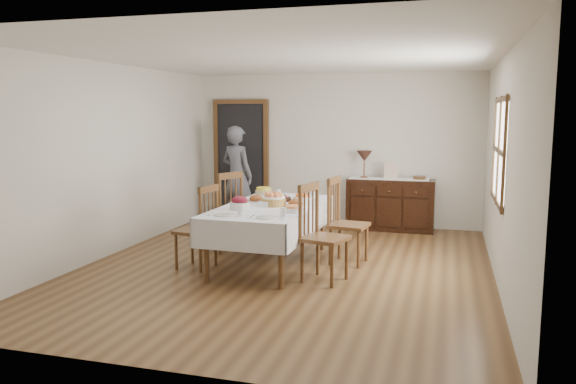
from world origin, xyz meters
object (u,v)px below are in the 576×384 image
(chair_right_near, at_px, (320,232))
(sideboard, at_px, (390,204))
(chair_right_far, at_px, (345,220))
(table_lamp, at_px, (364,157))
(person, at_px, (237,172))
(chair_left_far, at_px, (224,211))
(dining_table, at_px, (271,212))
(chair_left_near, at_px, (199,226))

(chair_right_near, distance_m, sideboard, 3.16)
(chair_right_far, bearing_deg, sideboard, -1.68)
(table_lamp, bearing_deg, chair_right_far, -87.78)
(chair_right_near, distance_m, person, 3.59)
(person, bearing_deg, chair_left_far, 125.71)
(table_lamp, bearing_deg, person, -173.21)
(dining_table, xyz_separation_m, sideboard, (1.25, 2.61, -0.25))
(sideboard, height_order, table_lamp, table_lamp)
(person, relative_size, table_lamp, 3.98)
(chair_left_near, bearing_deg, dining_table, 125.98)
(chair_right_near, bearing_deg, chair_right_far, 6.39)
(chair_left_far, distance_m, sideboard, 2.98)
(dining_table, relative_size, chair_left_far, 2.01)
(sideboard, bearing_deg, table_lamp, 179.36)
(chair_right_far, distance_m, person, 3.05)
(chair_right_near, relative_size, sideboard, 0.79)
(table_lamp, bearing_deg, sideboard, -0.64)
(dining_table, distance_m, person, 2.73)
(dining_table, bearing_deg, table_lamp, 74.29)
(chair_left_far, bearing_deg, person, -138.95)
(chair_left_far, bearing_deg, chair_right_far, 109.98)
(person, bearing_deg, chair_right_near, 146.95)
(person, bearing_deg, chair_right_far, 158.62)
(dining_table, height_order, sideboard, sideboard)
(chair_right_near, bearing_deg, chair_left_far, 72.57)
(chair_left_near, bearing_deg, chair_right_far, 122.28)
(chair_right_far, xyz_separation_m, table_lamp, (-0.09, 2.27, 0.64))
(dining_table, bearing_deg, chair_right_far, 22.11)
(dining_table, xyz_separation_m, chair_right_near, (0.77, -0.52, -0.11))
(dining_table, xyz_separation_m, person, (-1.36, 2.35, 0.24))
(dining_table, height_order, table_lamp, table_lamp)
(sideboard, relative_size, table_lamp, 3.09)
(chair_right_near, height_order, sideboard, chair_right_near)
(chair_right_far, bearing_deg, chair_right_near, 178.78)
(sideboard, distance_m, person, 2.67)
(chair_left_near, distance_m, sideboard, 3.66)
(person, bearing_deg, dining_table, 140.48)
(dining_table, distance_m, chair_right_near, 0.93)
(chair_right_near, xyz_separation_m, table_lamp, (0.04, 3.13, 0.64))
(chair_right_far, bearing_deg, person, 55.59)
(chair_right_near, xyz_separation_m, chair_right_far, (0.13, 0.85, -0.01))
(sideboard, bearing_deg, chair_right_far, -99.02)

